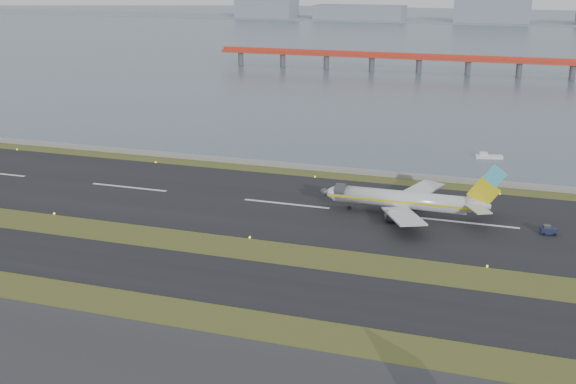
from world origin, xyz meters
name	(u,v)px	position (x,y,z in m)	size (l,w,h in m)	color
ground	(235,252)	(0.00, 0.00, 0.00)	(1000.00, 1000.00, 0.00)	#364217
taxiway_strip	(208,277)	(0.00, -12.00, 0.05)	(1000.00, 18.00, 0.10)	black
runway_strip	(286,204)	(0.00, 30.00, 0.05)	(1000.00, 45.00, 0.10)	black
seawall	(323,168)	(0.00, 60.00, 0.50)	(1000.00, 2.50, 1.00)	gray
bay_water	(466,37)	(0.00, 460.00, 0.00)	(1400.00, 800.00, 1.30)	#465264
red_pier	(468,60)	(20.00, 250.00, 7.28)	(260.00, 5.00, 10.20)	red
far_shoreline	(496,16)	(13.62, 620.00, 6.07)	(1400.00, 80.00, 60.50)	gray
airliner	(407,200)	(26.79, 30.79, 3.46)	(38.52, 32.89, 12.80)	silver
pushback_tug	(548,230)	(55.33, 28.28, 0.94)	(3.30, 2.28, 1.95)	#151C3C
workboat_near	(488,156)	(40.19, 86.08, 0.57)	(7.70, 3.85, 1.79)	white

